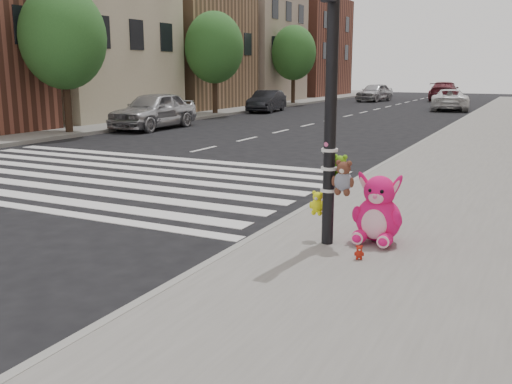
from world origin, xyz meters
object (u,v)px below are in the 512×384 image
Objects in this scene: signal_pole at (333,127)px; pink_bunny at (378,214)px; car_silver_far at (154,110)px; car_white_near at (449,100)px; car_dark_far at (267,101)px; red_teddy at (359,252)px.

signal_pole reaches higher than pink_bunny.
signal_pole is 17.81m from car_silver_far.
car_white_near is at bearing 95.43° from signal_pole.
car_dark_far is (-12.44, 23.89, -1.11)m from signal_pole.
pink_bunny is 26.88m from car_dark_far.
car_silver_far is 0.98× the size of car_white_near.
pink_bunny reaches higher than red_teddy.
red_teddy is 0.04× the size of car_silver_far.
car_dark_far is at bearing 119.36° from pink_bunny.
car_dark_far is at bearing 117.50° from signal_pole.
car_dark_far is (-13.00, 24.38, 0.40)m from red_teddy.
car_white_near is (9.55, 17.67, -0.13)m from car_silver_far.
pink_bunny is 17.94m from car_silver_far.
car_silver_far is at bearing -97.48° from car_dark_far.
car_silver_far reaches higher than car_white_near.
signal_pole is 0.85× the size of car_white_near.
car_dark_far is 11.55m from car_white_near.
red_teddy is (-0.00, -0.85, -0.31)m from pink_bunny.
signal_pole is at bearing -147.24° from pink_bunny.
pink_bunny is 5.24× the size of red_teddy.
car_white_near is at bearing 26.73° from car_dark_far.
signal_pole reaches higher than car_silver_far.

